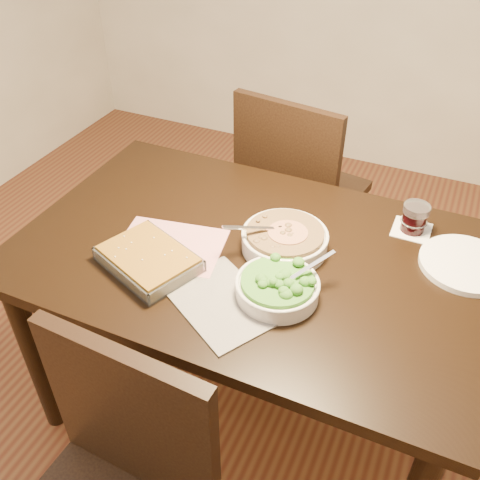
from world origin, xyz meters
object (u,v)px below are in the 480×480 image
(table, at_px, (250,273))
(dinner_plate, at_px, (466,264))
(wine_tumbler, at_px, (415,217))
(broccoli_bowl, at_px, (277,287))
(stew_bowl, at_px, (285,239))
(baking_dish, at_px, (149,260))
(chair_far, at_px, (296,188))

(table, relative_size, dinner_plate, 5.32)
(wine_tumbler, bearing_deg, broccoli_bowl, -122.19)
(table, relative_size, stew_bowl, 5.39)
(table, relative_size, baking_dish, 4.24)
(table, bearing_deg, stew_bowl, 27.07)
(wine_tumbler, bearing_deg, stew_bowl, -143.42)
(broccoli_bowl, xyz_separation_m, dinner_plate, (0.45, 0.33, -0.02))
(wine_tumbler, distance_m, chair_far, 0.70)
(broccoli_bowl, relative_size, baking_dish, 0.71)
(dinner_plate, bearing_deg, wine_tumbler, 146.66)
(table, height_order, wine_tumbler, wine_tumbler)
(baking_dish, bearing_deg, stew_bowl, 57.71)
(table, relative_size, wine_tumbler, 15.33)
(wine_tumbler, relative_size, dinner_plate, 0.35)
(table, xyz_separation_m, dinner_plate, (0.60, 0.18, 0.10))
(stew_bowl, height_order, broccoli_bowl, stew_bowl)
(stew_bowl, bearing_deg, broccoli_bowl, -74.95)
(table, distance_m, wine_tumbler, 0.54)
(dinner_plate, height_order, chair_far, chair_far)
(baking_dish, height_order, dinner_plate, baking_dish)
(chair_far, bearing_deg, stew_bowl, 114.01)
(broccoli_bowl, xyz_separation_m, chair_far, (-0.23, 0.85, -0.24))
(broccoli_bowl, distance_m, baking_dish, 0.38)
(table, bearing_deg, wine_tumbler, 34.69)
(broccoli_bowl, height_order, baking_dish, broccoli_bowl)
(wine_tumbler, xyz_separation_m, dinner_plate, (0.17, -0.11, -0.04))
(table, bearing_deg, chair_far, 96.91)
(table, xyz_separation_m, stew_bowl, (0.09, 0.05, 0.13))
(broccoli_bowl, bearing_deg, wine_tumbler, 57.81)
(baking_dish, relative_size, wine_tumbler, 3.62)
(stew_bowl, bearing_deg, wine_tumbler, 36.58)
(stew_bowl, xyz_separation_m, baking_dish, (-0.33, -0.24, -0.01))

